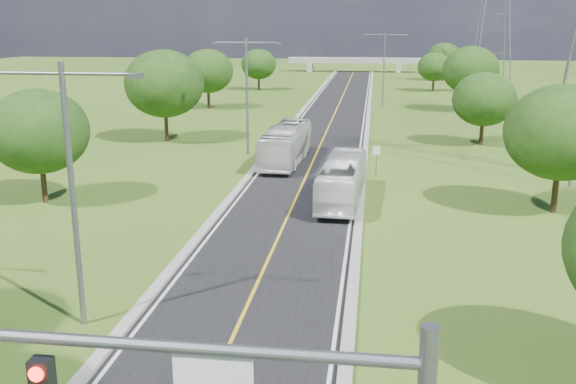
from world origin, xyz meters
name	(u,v)px	position (x,y,z in m)	size (l,w,h in m)	color
ground	(328,128)	(0.00, 60.00, 0.00)	(260.00, 260.00, 0.00)	#2E4E16
road	(332,120)	(0.00, 66.00, 0.03)	(8.00, 150.00, 0.06)	black
curb_left	(296,118)	(-4.25, 66.00, 0.11)	(0.50, 150.00, 0.22)	gray
curb_right	(368,120)	(4.25, 66.00, 0.11)	(0.50, 150.00, 0.22)	gray
speed_limit_sign	(376,156)	(5.20, 37.98, 1.60)	(0.55, 0.09, 2.40)	slate
overpass	(354,61)	(0.00, 140.00, 2.41)	(30.00, 3.00, 3.20)	gray
streetlight_near_left	(71,175)	(-6.00, 12.00, 5.94)	(5.90, 0.25, 10.00)	slate
streetlight_mid_left	(247,86)	(-6.00, 45.00, 5.94)	(5.90, 0.25, 10.00)	slate
streetlight_far_right	(384,63)	(6.00, 78.00, 5.94)	(5.90, 0.25, 10.00)	slate
power_tower_far	(495,6)	(26.00, 115.00, 14.01)	(9.00, 6.40, 28.00)	slate
tree_lb	(39,131)	(-16.00, 28.00, 4.64)	(6.30, 6.30, 7.33)	black
tree_lc	(164,84)	(-15.00, 50.00, 5.58)	(7.56, 7.56, 8.79)	black
tree_ld	(208,71)	(-17.00, 74.00, 4.95)	(6.72, 6.72, 7.82)	black
tree_le	(259,64)	(-14.50, 98.00, 4.33)	(5.88, 5.88, 6.84)	black
tree_rb	(562,133)	(16.00, 30.00, 4.95)	(6.72, 6.72, 7.82)	black
tree_rc	(484,99)	(15.00, 52.00, 4.33)	(5.88, 5.88, 6.84)	black
tree_rd	(471,70)	(17.00, 76.00, 5.27)	(7.14, 7.14, 8.30)	black
tree_re	(434,67)	(14.50, 100.00, 4.02)	(5.46, 5.46, 6.35)	black
tree_rf	(444,57)	(18.00, 120.00, 4.64)	(6.30, 6.30, 7.33)	black
bus_outbound	(342,180)	(3.05, 30.60, 1.48)	(2.38, 10.17, 2.83)	white
bus_inbound	(286,144)	(-2.14, 41.74, 1.61)	(2.60, 11.11, 3.09)	silver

